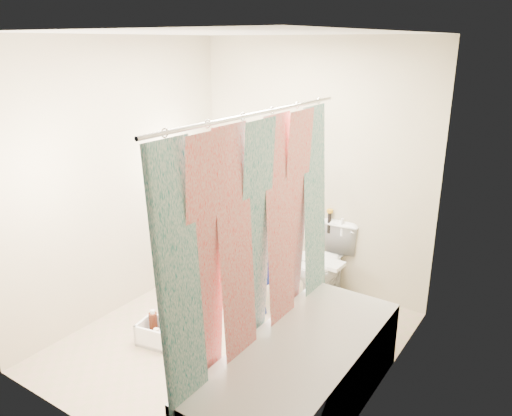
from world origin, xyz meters
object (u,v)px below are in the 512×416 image
Objects in this scene: toilet at (325,263)px; cleaning_caddy at (159,334)px; plumber at (256,223)px; bathtub at (300,377)px.

toilet is 2.14× the size of cleaning_caddy.
plumber is 4.85× the size of cleaning_caddy.
cleaning_caddy is at bearing -116.62° from toilet.
cleaning_caddy is (-1.34, 0.06, -0.18)m from bathtub.
bathtub is 1.60m from toilet.
toilet reaches higher than cleaning_caddy.
plumber is (-1.01, 1.00, 0.56)m from bathtub.
bathtub is at bearing -12.82° from cleaning_caddy.
bathtub is 1.35m from cleaning_caddy.
toilet is at bearing 51.25° from cleaning_caddy.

